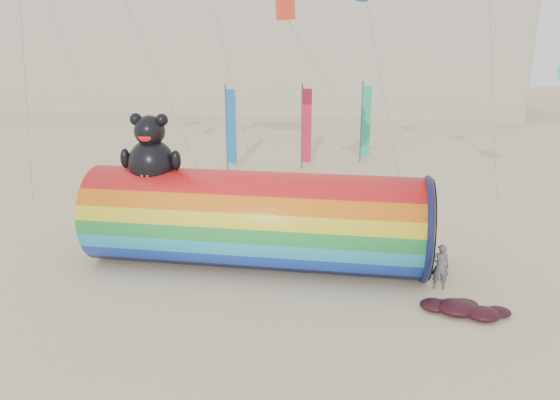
% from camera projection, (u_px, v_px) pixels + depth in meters
% --- Properties ---
extents(ground, '(160.00, 160.00, 0.00)m').
position_uv_depth(ground, '(258.00, 280.00, 18.39)').
color(ground, '#CCB58C').
rests_on(ground, ground).
extents(hotel_building, '(60.40, 15.40, 20.60)m').
position_uv_depth(hotel_building, '(235.00, 14.00, 60.74)').
color(hotel_building, '#B7AD99').
rests_on(hotel_building, ground).
extents(windsock_assembly, '(11.81, 3.60, 5.44)m').
position_uv_depth(windsock_assembly, '(256.00, 217.00, 19.07)').
color(windsock_assembly, red).
rests_on(windsock_assembly, ground).
extents(kite_handler, '(0.57, 0.38, 1.54)m').
position_uv_depth(kite_handler, '(440.00, 266.00, 17.57)').
color(kite_handler, '#53545A').
rests_on(kite_handler, ground).
extents(fabric_bundle, '(2.62, 1.35, 0.41)m').
position_uv_depth(fabric_bundle, '(464.00, 309.00, 16.08)').
color(fabric_bundle, '#3C0A15').
rests_on(fabric_bundle, ground).
extents(festival_banners, '(8.63, 3.68, 5.20)m').
position_uv_depth(festival_banners, '(302.00, 125.00, 33.71)').
color(festival_banners, '#59595E').
rests_on(festival_banners, ground).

